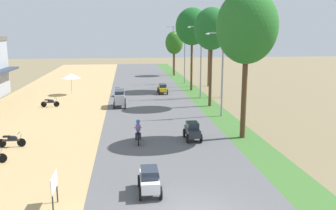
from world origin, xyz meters
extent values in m
cube|color=#3D6B2D|center=(5.70, 0.00, 0.03)|extent=(2.40, 140.00, 0.06)
cube|color=#2D3847|center=(-16.40, 28.45, 3.08)|extent=(1.20, 9.67, 0.25)
cylinder|color=black|center=(-9.79, 7.42, 0.34)|extent=(0.56, 0.06, 0.56)
cylinder|color=#A5A8AD|center=(-9.85, 7.42, 0.61)|extent=(0.26, 0.05, 0.68)
cylinder|color=black|center=(-9.51, 10.36, 0.34)|extent=(0.56, 0.06, 0.56)
cylinder|color=black|center=(-10.75, 10.36, 0.34)|extent=(0.56, 0.06, 0.56)
cube|color=#333338|center=(-10.13, 10.36, 0.52)|extent=(1.12, 0.12, 0.12)
ellipsoid|color=black|center=(-10.05, 10.36, 0.66)|extent=(0.64, 0.28, 0.32)
cube|color=black|center=(-10.41, 10.36, 0.78)|extent=(0.44, 0.20, 0.10)
cylinder|color=#A5A8AD|center=(-9.57, 10.36, 0.61)|extent=(0.26, 0.05, 0.68)
cylinder|color=black|center=(-9.63, 10.36, 0.98)|extent=(0.04, 0.54, 0.04)
cylinder|color=black|center=(-9.58, 23.18, 0.34)|extent=(0.56, 0.06, 0.56)
cylinder|color=black|center=(-10.82, 23.18, 0.34)|extent=(0.56, 0.06, 0.56)
cube|color=#333338|center=(-10.20, 23.18, 0.52)|extent=(1.12, 0.12, 0.12)
ellipsoid|color=black|center=(-10.12, 23.18, 0.66)|extent=(0.64, 0.28, 0.32)
cube|color=black|center=(-10.48, 23.18, 0.78)|extent=(0.44, 0.20, 0.10)
cylinder|color=#A5A8AD|center=(-9.64, 23.18, 0.61)|extent=(0.26, 0.05, 0.68)
cylinder|color=black|center=(-9.70, 23.18, 0.98)|extent=(0.04, 0.54, 0.04)
cylinder|color=#262628|center=(-5.72, 1.02, 0.46)|extent=(0.06, 0.06, 0.80)
cylinder|color=#262628|center=(-5.72, 2.02, 0.46)|extent=(0.06, 0.06, 0.80)
cube|color=white|center=(-5.72, 1.52, 1.21)|extent=(0.04, 1.30, 0.70)
cylinder|color=#99999E|center=(-9.08, 30.20, 1.11)|extent=(0.05, 0.05, 2.10)
cone|color=white|center=(-9.08, 30.20, 2.31)|extent=(2.20, 2.20, 0.55)
cylinder|color=#4C351E|center=(5.57, 10.71, 3.24)|extent=(0.37, 0.37, 6.36)
ellipsoid|color=#256725|center=(5.57, 10.71, 7.80)|extent=(4.15, 4.15, 5.02)
cylinder|color=#4C351E|center=(5.77, 21.77, 3.33)|extent=(0.31, 0.31, 6.54)
ellipsoid|color=#1D5F25|center=(5.77, 21.77, 7.73)|extent=(3.48, 3.48, 4.11)
cylinder|color=#4C351E|center=(5.69, 31.78, 3.43)|extent=(0.28, 0.28, 6.74)
ellipsoid|color=#1A5C22|center=(5.69, 31.78, 8.07)|extent=(4.11, 4.11, 4.60)
cylinder|color=#4C351E|center=(5.57, 47.66, 2.30)|extent=(0.29, 0.29, 4.47)
ellipsoid|color=#28641B|center=(5.57, 47.66, 5.58)|extent=(2.96, 2.96, 3.82)
cylinder|color=gray|center=(5.80, 17.36, 3.78)|extent=(0.16, 0.16, 7.43)
cylinder|color=gray|center=(5.10, 17.36, 7.34)|extent=(1.40, 0.08, 0.08)
ellipsoid|color=silver|center=(4.40, 17.36, 7.27)|extent=(0.36, 0.20, 0.14)
cylinder|color=gray|center=(6.50, 17.36, 7.34)|extent=(1.40, 0.08, 0.08)
ellipsoid|color=silver|center=(7.20, 17.36, 7.27)|extent=(0.36, 0.20, 0.14)
cylinder|color=gray|center=(5.80, 26.60, 4.10)|extent=(0.16, 0.16, 8.08)
cylinder|color=gray|center=(5.10, 26.60, 7.99)|extent=(1.40, 0.08, 0.08)
ellipsoid|color=silver|center=(4.40, 26.60, 7.92)|extent=(0.36, 0.20, 0.14)
cylinder|color=gray|center=(6.50, 26.60, 7.99)|extent=(1.40, 0.08, 0.08)
ellipsoid|color=silver|center=(7.20, 26.60, 7.92)|extent=(0.36, 0.20, 0.14)
cylinder|color=gray|center=(5.80, 37.92, 3.73)|extent=(0.16, 0.16, 7.35)
cylinder|color=gray|center=(5.10, 37.92, 7.26)|extent=(1.40, 0.08, 0.08)
ellipsoid|color=silver|center=(4.40, 37.92, 7.19)|extent=(0.36, 0.20, 0.14)
cylinder|color=gray|center=(6.50, 37.92, 7.26)|extent=(1.40, 0.08, 0.08)
ellipsoid|color=silver|center=(7.20, 37.92, 7.19)|extent=(0.36, 0.20, 0.14)
cylinder|color=gray|center=(5.80, 50.68, 4.23)|extent=(0.16, 0.16, 8.34)
cylinder|color=gray|center=(5.10, 50.68, 8.25)|extent=(1.40, 0.08, 0.08)
ellipsoid|color=silver|center=(4.40, 50.68, 8.18)|extent=(0.36, 0.20, 0.14)
cylinder|color=gray|center=(6.50, 50.68, 8.25)|extent=(1.40, 0.08, 0.08)
ellipsoid|color=silver|center=(7.20, 50.68, 8.18)|extent=(0.36, 0.20, 0.14)
cylinder|color=brown|center=(8.68, 35.26, 4.67)|extent=(0.20, 0.20, 9.34)
cube|color=#473323|center=(8.68, 35.26, 8.84)|extent=(1.80, 0.10, 0.10)
cylinder|color=brown|center=(8.30, 26.55, 4.36)|extent=(0.20, 0.20, 8.71)
cube|color=#473323|center=(8.30, 26.55, 8.21)|extent=(1.80, 0.10, 0.10)
cube|color=silver|center=(-1.61, 2.44, 0.66)|extent=(0.84, 1.95, 0.50)
cube|color=#232B38|center=(-1.61, 2.39, 1.11)|extent=(0.77, 1.10, 0.40)
cylinder|color=black|center=(-2.08, 3.15, 0.38)|extent=(0.10, 0.60, 0.60)
cylinder|color=black|center=(-1.14, 3.15, 0.38)|extent=(0.10, 0.60, 0.60)
cylinder|color=black|center=(-2.08, 1.74, 0.38)|extent=(0.10, 0.60, 0.60)
cylinder|color=black|center=(-1.14, 1.74, 0.38)|extent=(0.10, 0.60, 0.60)
cube|color=#282D33|center=(1.91, 10.53, 0.66)|extent=(0.84, 1.95, 0.50)
cube|color=#232B38|center=(1.91, 10.58, 1.11)|extent=(0.77, 1.10, 0.40)
cylinder|color=black|center=(2.38, 9.82, 0.38)|extent=(0.10, 0.60, 0.60)
cylinder|color=black|center=(1.44, 9.82, 0.38)|extent=(0.10, 0.60, 0.60)
cylinder|color=black|center=(2.38, 11.23, 0.38)|extent=(0.10, 0.60, 0.60)
cylinder|color=black|center=(1.44, 11.23, 0.38)|extent=(0.10, 0.60, 0.60)
cube|color=#B7BCC1|center=(-3.27, 22.36, 0.93)|extent=(0.95, 2.40, 0.95)
cube|color=#232B38|center=(-3.27, 22.46, 1.58)|extent=(0.87, 2.00, 0.35)
cylinder|color=black|center=(-3.81, 23.22, 0.42)|extent=(0.12, 0.68, 0.68)
cylinder|color=black|center=(-2.74, 23.22, 0.42)|extent=(0.12, 0.68, 0.68)
cylinder|color=black|center=(-3.81, 21.49, 0.42)|extent=(0.12, 0.68, 0.68)
cylinder|color=black|center=(-2.74, 21.49, 0.42)|extent=(0.12, 0.68, 0.68)
cube|color=gold|center=(1.76, 29.59, 0.65)|extent=(0.88, 2.25, 0.44)
cube|color=#232B38|center=(1.76, 29.49, 1.07)|extent=(0.81, 1.30, 0.40)
cylinder|color=black|center=(2.25, 28.78, 0.40)|extent=(0.11, 0.64, 0.64)
cylinder|color=black|center=(1.26, 28.78, 0.40)|extent=(0.11, 0.64, 0.64)
cylinder|color=black|center=(2.25, 30.40, 0.40)|extent=(0.11, 0.64, 0.64)
cylinder|color=black|center=(1.26, 30.40, 0.40)|extent=(0.11, 0.64, 0.64)
cylinder|color=black|center=(-1.86, 10.87, 0.36)|extent=(0.06, 0.56, 0.56)
cylinder|color=black|center=(-1.86, 9.63, 0.36)|extent=(0.06, 0.56, 0.56)
cube|color=#333338|center=(-1.86, 10.25, 0.54)|extent=(0.12, 1.12, 0.12)
ellipsoid|color=#1E4CA5|center=(-1.86, 10.33, 0.68)|extent=(0.28, 0.64, 0.32)
cube|color=black|center=(-1.86, 9.97, 0.80)|extent=(0.20, 0.44, 0.10)
cylinder|color=#A5A8AD|center=(-1.86, 10.81, 0.63)|extent=(0.05, 0.26, 0.68)
cylinder|color=black|center=(-1.86, 10.75, 1.00)|extent=(0.54, 0.04, 0.04)
ellipsoid|color=#724C8C|center=(-1.86, 10.05, 1.20)|extent=(0.36, 0.28, 0.64)
sphere|color=blue|center=(-1.86, 10.09, 1.60)|extent=(0.28, 0.28, 0.28)
cylinder|color=#2D2D38|center=(-2.00, 10.15, 0.56)|extent=(0.12, 0.12, 0.48)
cylinder|color=#2D2D38|center=(-1.72, 10.15, 0.56)|extent=(0.12, 0.12, 0.48)
cylinder|color=black|center=(-3.65, 29.05, 0.36)|extent=(0.06, 0.56, 0.56)
cylinder|color=black|center=(-3.65, 27.81, 0.36)|extent=(0.06, 0.56, 0.56)
cube|color=#333338|center=(-3.65, 28.43, 0.54)|extent=(0.12, 1.12, 0.12)
ellipsoid|color=red|center=(-3.65, 28.51, 0.68)|extent=(0.28, 0.64, 0.32)
cube|color=black|center=(-3.65, 28.15, 0.80)|extent=(0.20, 0.44, 0.10)
cylinder|color=#A5A8AD|center=(-3.65, 28.99, 0.63)|extent=(0.05, 0.26, 0.68)
cylinder|color=black|center=(-3.65, 28.93, 1.00)|extent=(0.54, 0.04, 0.04)
camera|label=1|loc=(-2.56, -13.24, 7.52)|focal=38.52mm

